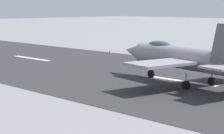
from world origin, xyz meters
TOP-DOWN VIEW (x-y plane):
  - ground_plane at (0.00, 0.00)m, footprint 400.00×400.00m
  - runway_strip at (-0.02, 0.00)m, footprint 240.00×26.00m
  - fighter_jet at (-1.27, 1.24)m, footprint 17.23×13.52m
  - crew_person at (11.73, -9.67)m, footprint 0.31×0.70m
  - marker_cone_far at (22.30, -12.18)m, footprint 0.44×0.44m

SIDE VIEW (x-z plane):
  - ground_plane at x=0.00m, z-range 0.00..0.00m
  - runway_strip at x=-0.02m, z-range 0.00..0.02m
  - marker_cone_far at x=22.30m, z-range 0.00..0.55m
  - crew_person at x=11.73m, z-range 0.00..1.70m
  - fighter_jet at x=-1.27m, z-range -0.35..5.36m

